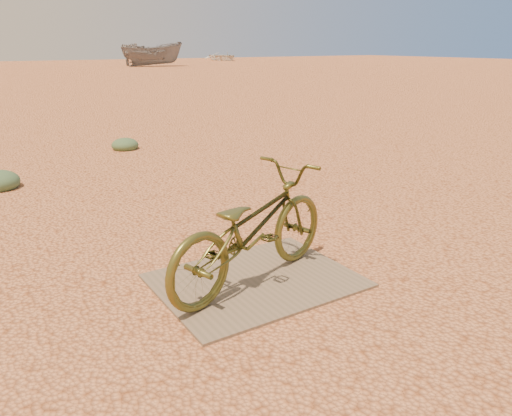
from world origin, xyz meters
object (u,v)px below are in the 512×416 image
boat_mid_right (152,54)px  boat_far_right (223,56)px  bicycle (252,228)px  plywood_board (256,280)px

boat_mid_right → boat_far_right: size_ratio=1.15×
bicycle → boat_far_right: bearing=-45.3°
boat_mid_right → boat_far_right: boat_mid_right is taller
bicycle → boat_mid_right: bearing=-36.9°
boat_mid_right → bicycle: bearing=171.9°
boat_far_right → plywood_board: bearing=-120.5°
bicycle → boat_mid_right: size_ratio=0.35×
boat_mid_right → boat_far_right: bearing=-38.7°
boat_far_right → boat_mid_right: bearing=-142.7°
boat_mid_right → boat_far_right: (12.39, 10.14, -0.53)m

